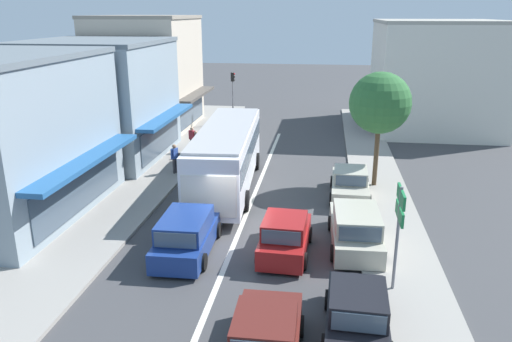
{
  "coord_description": "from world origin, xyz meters",
  "views": [
    {
      "loc": [
        3.31,
        -18.1,
        8.66
      ],
      "look_at": [
        0.07,
        5.0,
        1.2
      ],
      "focal_mm": 35.0,
      "sensor_mm": 36.0,
      "label": 1
    }
  ],
  "objects": [
    {
      "name": "sidewalk_left",
      "position": [
        -6.8,
        6.0,
        0.07
      ],
      "size": [
        5.2,
        44.0,
        0.14
      ],
      "primitive_type": "cube",
      "color": "gray",
      "rests_on": "ground"
    },
    {
      "name": "lane_centre_line",
      "position": [
        0.0,
        4.0,
        0.0
      ],
      "size": [
        0.2,
        28.0,
        0.01
      ],
      "primitive_type": "cube",
      "color": "silver",
      "rests_on": "ground"
    },
    {
      "name": "shopfront_far_end",
      "position": [
        -10.18,
        18.6,
        4.2
      ],
      "size": [
        7.79,
        8.04,
        8.42
      ],
      "color": "beige",
      "rests_on": "ground"
    },
    {
      "name": "pedestrian_browsing_midblock",
      "position": [
        -4.77,
        7.33,
        1.07
      ],
      "size": [
        0.42,
        0.65,
        1.63
      ],
      "color": "#333338",
      "rests_on": "sidewalk_left"
    },
    {
      "name": "parked_wagon_kerb_second",
      "position": [
        4.65,
        -0.27,
        0.75
      ],
      "size": [
        2.06,
        4.56,
        1.58
      ],
      "color": "#B7B29E",
      "rests_on": "ground"
    },
    {
      "name": "pedestrian_far_walker",
      "position": [
        -4.4,
        10.62,
        1.07
      ],
      "size": [
        0.31,
        0.55,
        1.63
      ],
      "color": "#232838",
      "rests_on": "sidewalk_left"
    },
    {
      "name": "shopfront_mid_block",
      "position": [
        -10.18,
        10.14,
        3.56
      ],
      "size": [
        8.5,
        8.5,
        7.12
      ],
      "color": "#84939E",
      "rests_on": "ground"
    },
    {
      "name": "building_right_far",
      "position": [
        11.48,
        21.96,
        4.04
      ],
      "size": [
        9.85,
        10.83,
        8.09
      ],
      "color": "silver",
      "rests_on": "ground"
    },
    {
      "name": "parked_hatchback_kerb_front",
      "position": [
        4.41,
        -5.92,
        0.71
      ],
      "size": [
        1.92,
        3.76,
        1.54
      ],
      "color": "black",
      "rests_on": "ground"
    },
    {
      "name": "shopfront_corner_near",
      "position": [
        -10.18,
        0.83,
        3.53
      ],
      "size": [
        7.47,
        9.46,
        7.07
      ],
      "color": "#84939E",
      "rests_on": "ground"
    },
    {
      "name": "directional_road_sign",
      "position": [
        5.72,
        -3.4,
        2.7
      ],
      "size": [
        0.1,
        1.4,
        3.6
      ],
      "color": "gray",
      "rests_on": "ground"
    },
    {
      "name": "traffic_light_downstreet",
      "position": [
        -3.9,
        20.24,
        2.85
      ],
      "size": [
        0.32,
        0.24,
        4.2
      ],
      "color": "gray",
      "rests_on": "ground"
    },
    {
      "name": "city_bus",
      "position": [
        -1.51,
        5.66,
        1.88
      ],
      "size": [
        3.19,
        10.98,
        3.23
      ],
      "color": "silver",
      "rests_on": "ground"
    },
    {
      "name": "parked_sedan_kerb_third",
      "position": [
        4.66,
        5.18,
        0.66
      ],
      "size": [
        1.96,
        4.23,
        1.47
      ],
      "color": "#B7B29E",
      "rests_on": "ground"
    },
    {
      "name": "hatchback_queue_far_back",
      "position": [
        2.04,
        -1.26,
        0.71
      ],
      "size": [
        1.93,
        3.76,
        1.54
      ],
      "color": "maroon",
      "rests_on": "ground"
    },
    {
      "name": "pedestrian_with_handbag_near",
      "position": [
        -4.92,
        11.64,
        1.07
      ],
      "size": [
        0.64,
        0.44,
        1.63
      ],
      "color": "#232838",
      "rests_on": "sidewalk_left"
    },
    {
      "name": "wagon_queue_gap_filler",
      "position": [
        -1.59,
        -1.64,
        0.75
      ],
      "size": [
        2.01,
        4.53,
        1.58
      ],
      "color": "navy",
      "rests_on": "ground"
    },
    {
      "name": "ground_plane",
      "position": [
        0.0,
        0.0,
        0.0
      ],
      "size": [
        140.0,
        140.0,
        0.0
      ],
      "primitive_type": "plane",
      "color": "#3F3F42"
    },
    {
      "name": "sedan_behind_bus_mid",
      "position": [
        2.04,
        -7.45,
        0.66
      ],
      "size": [
        1.93,
        4.22,
        1.47
      ],
      "color": "#561E19",
      "rests_on": "ground"
    },
    {
      "name": "kerb_right",
      "position": [
        6.2,
        6.0,
        0.06
      ],
      "size": [
        2.8,
        44.0,
        0.12
      ],
      "primitive_type": "cube",
      "color": "gray",
      "rests_on": "ground"
    },
    {
      "name": "street_tree_right",
      "position": [
        5.98,
        6.9,
        4.37
      ],
      "size": [
        3.05,
        3.05,
        5.91
      ],
      "color": "brown",
      "rests_on": "ground"
    }
  ]
}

